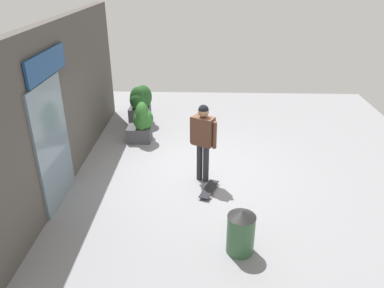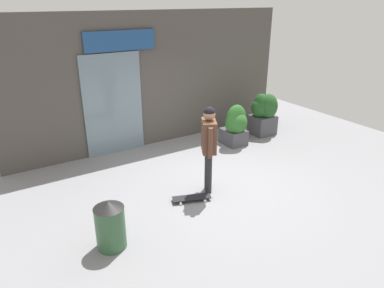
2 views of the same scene
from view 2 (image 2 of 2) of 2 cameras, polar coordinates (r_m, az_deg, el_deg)
name	(u,v)px [view 2 (image 2 of 2)]	position (r m, az deg, el deg)	size (l,w,h in m)	color
ground_plane	(214,182)	(7.69, 3.59, -6.07)	(12.00, 12.00, 0.00)	gray
building_facade	(152,80)	(9.37, -6.43, 10.13)	(7.74, 0.31, 3.40)	#4C4742
skateboarder	(209,141)	(6.87, 2.71, 0.55)	(0.45, 0.57, 1.79)	#28282D
skateboard	(192,198)	(6.99, -0.06, -8.60)	(0.78, 0.45, 0.08)	black
planter_box_left	(263,112)	(10.29, 11.37, 5.04)	(0.70, 0.67, 1.20)	#47474C
planter_box_right	(235,125)	(9.41, 6.93, 3.03)	(0.60, 0.72, 1.12)	#47474C
trash_bin	(110,224)	(5.78, -12.98, -12.44)	(0.47, 0.47, 0.82)	#335938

